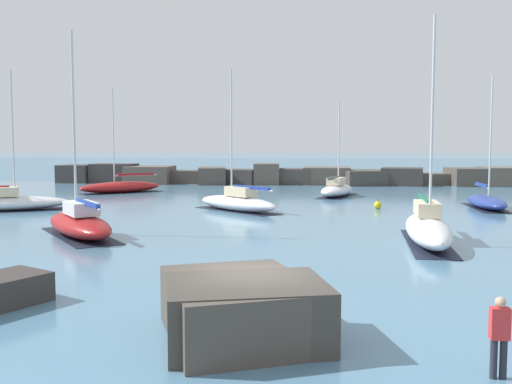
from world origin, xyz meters
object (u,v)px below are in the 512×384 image
object	(u,v)px
sailboat_moored_3	(428,228)
person_on_rocks	(499,333)
sailboat_moored_2	(5,202)
sailboat_moored_5	(337,189)
sailboat_moored_0	(486,201)
sailboat_moored_4	(121,187)
sailboat_moored_6	(80,223)
mooring_buoy_orange_near	(378,205)
sailboat_moored_1	(237,202)

from	to	relation	value
sailboat_moored_3	person_on_rocks	bearing A→B (deg)	-95.98
sailboat_moored_2	person_on_rocks	xyz separation A→B (m)	(24.67, -25.65, 0.32)
sailboat_moored_3	person_on_rocks	world-z (taller)	sailboat_moored_3
sailboat_moored_5	person_on_rocks	xyz separation A→B (m)	(1.62, -38.80, 0.29)
sailboat_moored_0	sailboat_moored_4	bearing A→B (deg)	161.88
sailboat_moored_0	sailboat_moored_4	xyz separation A→B (m)	(-30.23, 9.89, 0.05)
sailboat_moored_2	person_on_rocks	distance (m)	35.59
sailboat_moored_3	person_on_rocks	size ratio (longest dim) A/B	6.27
sailboat_moored_3	sailboat_moored_5	size ratio (longest dim) A/B	1.23
sailboat_moored_3	sailboat_moored_0	bearing A→B (deg)	65.18
sailboat_moored_4	sailboat_moored_6	world-z (taller)	sailboat_moored_6
sailboat_moored_2	mooring_buoy_orange_near	world-z (taller)	sailboat_moored_2
sailboat_moored_4	sailboat_moored_2	bearing A→B (deg)	-101.68
sailboat_moored_5	sailboat_moored_4	bearing A→B (deg)	175.38
sailboat_moored_0	sailboat_moored_1	size ratio (longest dim) A/B	0.97
sailboat_moored_1	sailboat_moored_6	xyz separation A→B (m)	(-6.34, -11.38, 0.03)
sailboat_moored_2	mooring_buoy_orange_near	bearing A→B (deg)	8.14
sailboat_moored_0	sailboat_moored_3	distance (m)	16.65
sailboat_moored_4	sailboat_moored_5	distance (m)	20.06
mooring_buoy_orange_near	sailboat_moored_6	bearing A→B (deg)	-139.81
mooring_buoy_orange_near	person_on_rocks	bearing A→B (deg)	-91.71
sailboat_moored_4	sailboat_moored_6	xyz separation A→B (m)	(6.48, -24.65, 0.10)
sailboat_moored_2	person_on_rocks	size ratio (longest dim) A/B	5.89
sailboat_moored_2	sailboat_moored_4	world-z (taller)	sailboat_moored_4
mooring_buoy_orange_near	person_on_rocks	world-z (taller)	person_on_rocks
sailboat_moored_3	sailboat_moored_4	world-z (taller)	sailboat_moored_3
sailboat_moored_4	mooring_buoy_orange_near	world-z (taller)	sailboat_moored_4
sailboat_moored_1	sailboat_moored_4	world-z (taller)	sailboat_moored_4
sailboat_moored_5	person_on_rocks	bearing A→B (deg)	-87.61
sailboat_moored_5	person_on_rocks	size ratio (longest dim) A/B	5.09
person_on_rocks	sailboat_moored_1	bearing A→B (deg)	107.95
sailboat_moored_5	mooring_buoy_orange_near	bearing A→B (deg)	-75.30
sailboat_moored_4	person_on_rocks	bearing A→B (deg)	-61.86
sailboat_moored_0	sailboat_moored_6	distance (m)	27.96
sailboat_moored_3	sailboat_moored_4	size ratio (longest dim) A/B	1.05
sailboat_moored_1	sailboat_moored_2	distance (m)	15.95
sailboat_moored_6	person_on_rocks	distance (m)	21.87
sailboat_moored_0	mooring_buoy_orange_near	bearing A→B (deg)	-170.95
sailboat_moored_0	sailboat_moored_3	world-z (taller)	sailboat_moored_3
sailboat_moored_1	sailboat_moored_5	bearing A→B (deg)	58.37
sailboat_moored_1	mooring_buoy_orange_near	bearing A→B (deg)	12.51
sailboat_moored_1	sailboat_moored_6	bearing A→B (deg)	-119.14
sailboat_moored_2	sailboat_moored_4	xyz separation A→B (m)	(3.05, 14.77, -0.04)
sailboat_moored_6	mooring_buoy_orange_near	distance (m)	20.96
sailboat_moored_2	sailboat_moored_3	distance (m)	28.21
sailboat_moored_0	sailboat_moored_5	distance (m)	13.15
sailboat_moored_0	sailboat_moored_6	xyz separation A→B (m)	(-23.74, -14.76, 0.15)
sailboat_moored_5	person_on_rocks	world-z (taller)	sailboat_moored_5
sailboat_moored_0	sailboat_moored_1	bearing A→B (deg)	-169.02
sailboat_moored_6	mooring_buoy_orange_near	bearing A→B (deg)	40.19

